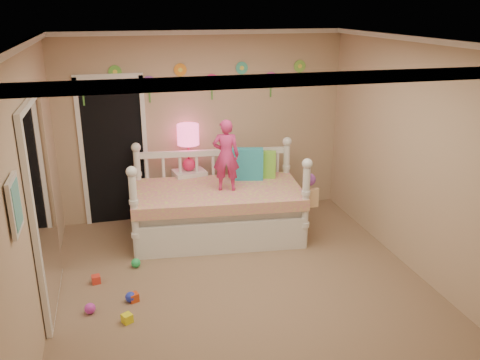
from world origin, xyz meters
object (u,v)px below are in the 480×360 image
object	(u,v)px
table_lamp	(188,140)
nightstand	(190,195)
child	(226,155)
daybed	(218,193)

from	to	relation	value
table_lamp	nightstand	bearing A→B (deg)	0.00
child	table_lamp	world-z (taller)	child
daybed	nightstand	distance (m)	0.74
daybed	child	distance (m)	0.54
nightstand	daybed	bearing A→B (deg)	-76.67
child	nightstand	distance (m)	1.11
child	table_lamp	distance (m)	0.81
daybed	table_lamp	size ratio (longest dim) A/B	3.34
child	daybed	bearing A→B (deg)	-23.15
child	table_lamp	bearing A→B (deg)	-49.10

